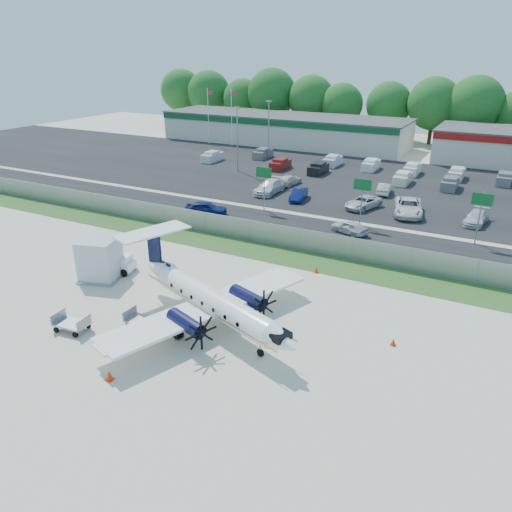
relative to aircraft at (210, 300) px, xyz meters
The scene contains 32 objects.
ground 2.08m from the aircraft, 109.72° to the left, with size 170.00×170.00×0.00m, color beige.
grass_verge 13.04m from the aircraft, 91.44° to the left, with size 170.00×4.00×0.02m, color #2D561E.
access_road 19.99m from the aircraft, 90.93° to the left, with size 170.00×8.00×0.02m, color black.
parking_lot 40.95m from the aircraft, 90.45° to the left, with size 170.00×32.00×0.02m, color black.
perimeter_fence 14.93m from the aircraft, 91.25° to the left, with size 120.00×0.06×1.99m.
building_west 67.43m from the aircraft, 111.15° to the left, with size 46.40×12.40×5.24m.
sign_left 25.29m from the aircraft, 109.27° to the left, with size 1.80×0.26×5.00m.
sign_mid 24.03m from the aircraft, 83.59° to the left, with size 1.80×0.26×5.00m.
sign_right 27.52m from the aircraft, 60.13° to the left, with size 1.80×0.26×5.00m.
flagpole_west 66.74m from the aircraft, 122.96° to the left, with size 1.06×0.12×10.00m.
flagpole_east 64.16m from the aircraft, 119.20° to the left, with size 1.06×0.12×10.00m.
light_pole_nw 44.03m from the aircraft, 117.58° to the left, with size 0.90×0.35×9.09m.
light_pole_sw 53.07m from the aircraft, 112.57° to the left, with size 0.90×0.35×9.09m.
tree_line 74.93m from the aircraft, 90.25° to the left, with size 112.00×6.00×14.00m, color #19571A, non-canonical shape.
aircraft is the anchor object (origin of this frame).
pushback_tug 11.82m from the aircraft, 161.89° to the left, with size 2.94×2.43×1.42m.
baggage_cart_near 4.65m from the aircraft, 148.32° to the right, with size 2.16×1.34×1.12m.
baggage_cart_far 9.02m from the aircraft, 147.78° to the right, with size 2.30×1.51×1.15m.
service_container 11.72m from the aircraft, 169.82° to the left, with size 3.66×3.66×3.26m.
cone_nose 11.72m from the aircraft, 16.06° to the left, with size 0.34×0.34×0.49m.
cone_port_wing 7.90m from the aircraft, 103.19° to the right, with size 0.43×0.43×0.61m.
cone_starboard_wing 11.50m from the aircraft, 74.46° to the left, with size 0.35×0.35×0.50m.
road_car_west 23.36m from the aircraft, 123.99° to the left, with size 1.81×4.49×1.53m, color navy.
road_car_mid 21.33m from the aircraft, 83.32° to the left, with size 1.53×3.79×1.29m, color silver.
parked_car_a 32.30m from the aircraft, 109.68° to the left, with size 2.27×5.59×1.62m, color silver.
parked_car_b 30.20m from the aircraft, 102.50° to the left, with size 1.46×4.18×1.38m, color navy.
parked_car_c 29.78m from the aircraft, 87.55° to the left, with size 2.28×4.94×1.37m, color silver.
parked_car_d 30.50m from the aircraft, 78.16° to the left, with size 2.84×6.16×1.71m, color silver.
parked_car_e 32.78m from the aircraft, 66.36° to the left, with size 1.87×4.60×1.33m, color silver.
parked_car_f 36.81m from the aircraft, 106.47° to the left, with size 1.79×4.40×1.28m, color beige.
parked_car_g 36.88m from the aircraft, 87.18° to the left, with size 1.42×4.08×1.34m, color beige.
far_parking_rows 45.94m from the aircraft, 90.41° to the left, with size 56.00×10.00×1.60m, color gray, non-canonical shape.
Camera 1 is at (16.27, -24.65, 16.91)m, focal length 35.00 mm.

